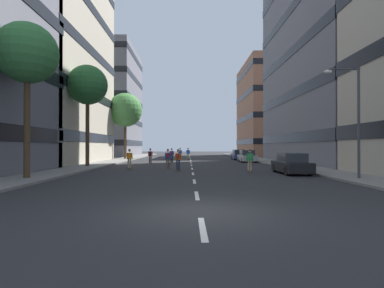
# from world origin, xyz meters

# --- Properties ---
(ground_plane) EXTENTS (165.49, 165.49, 0.00)m
(ground_plane) POSITION_xyz_m (0.00, 27.58, 0.00)
(ground_plane) COLOR #28282B
(sidewalk_left) EXTENTS (3.20, 75.85, 0.14)m
(sidewalk_left) POSITION_xyz_m (-10.00, 31.03, 0.07)
(sidewalk_left) COLOR gray
(sidewalk_left) RESTS_ON ground_plane
(sidewalk_right) EXTENTS (3.20, 75.85, 0.14)m
(sidewalk_right) POSITION_xyz_m (10.00, 31.03, 0.07)
(sidewalk_right) COLOR gray
(sidewalk_right) RESTS_ON ground_plane
(lane_markings) EXTENTS (0.16, 62.20, 0.01)m
(lane_markings) POSITION_xyz_m (0.00, 28.00, 0.00)
(lane_markings) COLOR silver
(lane_markings) RESTS_ON ground_plane
(building_left_mid) EXTENTS (14.44, 19.77, 35.38)m
(building_left_mid) POSITION_xyz_m (-18.76, 27.06, 17.78)
(building_left_mid) COLOR #B2A893
(building_left_mid) RESTS_ON ground_plane
(building_left_far) EXTENTS (14.44, 18.90, 22.54)m
(building_left_far) POSITION_xyz_m (-18.76, 55.96, 11.36)
(building_left_far) COLOR slate
(building_left_far) RESTS_ON ground_plane
(building_right_mid) EXTENTS (14.44, 23.97, 34.92)m
(building_right_mid) POSITION_xyz_m (18.76, 27.06, 17.55)
(building_right_mid) COLOR slate
(building_right_mid) RESTS_ON ground_plane
(building_right_far) EXTENTS (14.44, 19.31, 19.63)m
(building_right_far) POSITION_xyz_m (18.76, 55.96, 9.91)
(building_right_far) COLOR #9E6B51
(building_right_far) RESTS_ON ground_plane
(parked_car_near) EXTENTS (1.82, 4.40, 1.52)m
(parked_car_near) POSITION_xyz_m (7.19, 12.76, 0.70)
(parked_car_near) COLOR black
(parked_car_near) RESTS_ON ground_plane
(parked_car_mid) EXTENTS (1.82, 4.40, 1.52)m
(parked_car_mid) POSITION_xyz_m (7.19, 36.10, 0.70)
(parked_car_mid) COLOR navy
(parked_car_mid) RESTS_ON ground_plane
(parked_car_far) EXTENTS (1.82, 4.40, 1.52)m
(parked_car_far) POSITION_xyz_m (7.19, 29.69, 0.70)
(parked_car_far) COLOR #B2B7BF
(parked_car_far) RESTS_ON ground_plane
(street_tree_near) EXTENTS (5.17, 5.17, 10.01)m
(street_tree_near) POSITION_xyz_m (-10.00, 37.39, 7.54)
(street_tree_near) COLOR #4C3823
(street_tree_near) RESTS_ON sidewalk_left
(street_tree_mid) EXTENTS (3.78, 3.78, 9.65)m
(street_tree_mid) POSITION_xyz_m (-10.00, 19.92, 7.83)
(street_tree_mid) COLOR #4C3823
(street_tree_mid) RESTS_ON sidewalk_left
(street_tree_far) EXTENTS (3.61, 3.61, 9.26)m
(street_tree_far) POSITION_xyz_m (-10.00, 8.93, 7.53)
(street_tree_far) COLOR #4C3823
(street_tree_far) RESTS_ON sidewalk_left
(streetlamp_right) EXTENTS (2.13, 0.30, 6.50)m
(streetlamp_right) POSITION_xyz_m (9.31, 8.37, 4.14)
(streetlamp_right) COLOR #3F3F44
(streetlamp_right) RESTS_ON sidewalk_right
(skater_0) EXTENTS (0.56, 0.92, 1.78)m
(skater_0) POSITION_xyz_m (-1.18, 15.57, 1.02)
(skater_0) COLOR brown
(skater_0) RESTS_ON ground_plane
(skater_1) EXTENTS (0.53, 0.90, 1.78)m
(skater_1) POSITION_xyz_m (-2.18, 18.08, 1.02)
(skater_1) COLOR brown
(skater_1) RESTS_ON ground_plane
(skater_2) EXTENTS (0.55, 0.92, 1.78)m
(skater_2) POSITION_xyz_m (-1.55, 35.66, 0.98)
(skater_2) COLOR brown
(skater_2) RESTS_ON ground_plane
(skater_3) EXTENTS (0.55, 0.91, 1.78)m
(skater_3) POSITION_xyz_m (-5.53, 17.54, 0.98)
(skater_3) COLOR brown
(skater_3) RESTS_ON ground_plane
(skater_4) EXTENTS (0.57, 0.92, 1.78)m
(skater_4) POSITION_xyz_m (4.48, 14.46, 0.98)
(skater_4) COLOR brown
(skater_4) RESTS_ON ground_plane
(skater_5) EXTENTS (0.55, 0.92, 1.78)m
(skater_5) POSITION_xyz_m (-2.40, 28.45, 1.02)
(skater_5) COLOR brown
(skater_5) RESTS_ON ground_plane
(skater_6) EXTENTS (0.56, 0.92, 1.78)m
(skater_6) POSITION_xyz_m (-0.36, 37.40, 0.98)
(skater_6) COLOR brown
(skater_6) RESTS_ON ground_plane
(skater_7) EXTENTS (0.55, 0.91, 1.78)m
(skater_7) POSITION_xyz_m (-4.73, 25.93, 1.02)
(skater_7) COLOR brown
(skater_7) RESTS_ON ground_plane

